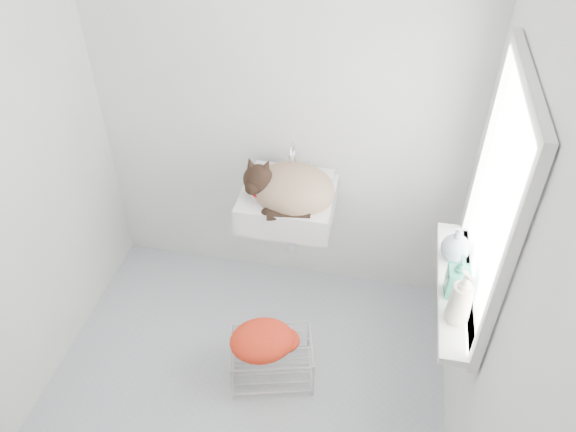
% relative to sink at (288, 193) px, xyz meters
% --- Properties ---
extents(floor, '(2.20, 2.00, 0.02)m').
position_rel_sink_xyz_m(floor, '(-0.10, -0.74, -0.85)').
color(floor, '#A8ADB1').
rests_on(floor, ground).
extents(back_wall, '(2.20, 0.02, 2.50)m').
position_rel_sink_xyz_m(back_wall, '(-0.10, 0.26, 0.40)').
color(back_wall, white).
rests_on(back_wall, ground).
extents(right_wall, '(0.02, 2.00, 2.50)m').
position_rel_sink_xyz_m(right_wall, '(1.00, -0.74, 0.40)').
color(right_wall, white).
rests_on(right_wall, ground).
extents(window_glass, '(0.01, 0.80, 1.00)m').
position_rel_sink_xyz_m(window_glass, '(0.99, -0.54, 0.50)').
color(window_glass, white).
rests_on(window_glass, right_wall).
extents(window_frame, '(0.04, 0.90, 1.10)m').
position_rel_sink_xyz_m(window_frame, '(0.97, -0.54, 0.50)').
color(window_frame, white).
rests_on(window_frame, right_wall).
extents(windowsill, '(0.16, 0.88, 0.04)m').
position_rel_sink_xyz_m(windowsill, '(0.91, -0.54, -0.02)').
color(windowsill, white).
rests_on(windowsill, right_wall).
extents(sink, '(0.52, 0.46, 0.21)m').
position_rel_sink_xyz_m(sink, '(0.00, 0.00, 0.00)').
color(sink, white).
rests_on(sink, back_wall).
extents(faucet, '(0.19, 0.13, 0.19)m').
position_rel_sink_xyz_m(faucet, '(-0.00, 0.18, 0.14)').
color(faucet, silver).
rests_on(faucet, sink).
extents(cat, '(0.51, 0.44, 0.31)m').
position_rel_sink_xyz_m(cat, '(0.01, -0.02, 0.04)').
color(cat, tan).
rests_on(cat, sink).
extents(wire_rack, '(0.50, 0.41, 0.26)m').
position_rel_sink_xyz_m(wire_rack, '(0.03, -0.61, -0.70)').
color(wire_rack, silver).
rests_on(wire_rack, floor).
extents(towel, '(0.42, 0.36, 0.14)m').
position_rel_sink_xyz_m(towel, '(-0.01, -0.65, -0.56)').
color(towel, '#DE5A00').
rests_on(towel, wire_rack).
extents(bottle_a, '(0.13, 0.13, 0.23)m').
position_rel_sink_xyz_m(bottle_a, '(0.90, -0.75, 0.00)').
color(bottle_a, '#EFE5C8').
rests_on(bottle_a, windowsill).
extents(bottle_b, '(0.10, 0.10, 0.22)m').
position_rel_sink_xyz_m(bottle_b, '(0.90, -0.60, 0.00)').
color(bottle_b, teal).
rests_on(bottle_b, windowsill).
extents(bottle_c, '(0.16, 0.16, 0.18)m').
position_rel_sink_xyz_m(bottle_c, '(0.90, -0.36, 0.00)').
color(bottle_c, '#A6ACBF').
rests_on(bottle_c, windowsill).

